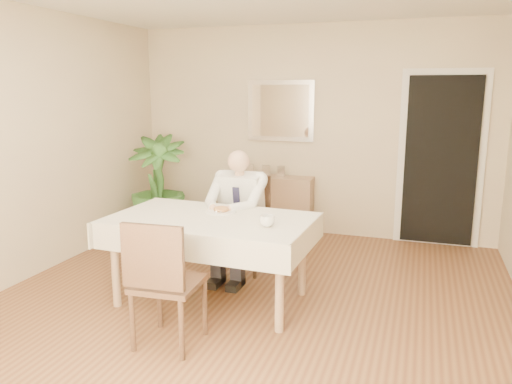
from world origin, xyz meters
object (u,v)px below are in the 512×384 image
(dining_table, at_px, (211,227))
(seated_man, at_px, (235,209))
(coffee_mug, at_px, (267,221))
(sideboard, at_px, (276,205))
(potted_palm, at_px, (158,185))
(chair_far, at_px, (246,217))
(chair_near, at_px, (162,277))

(dining_table, xyz_separation_m, seated_man, (0.00, 0.59, 0.02))
(coffee_mug, height_order, sideboard, coffee_mug)
(dining_table, height_order, sideboard, dining_table)
(seated_man, xyz_separation_m, potted_palm, (-1.47, 1.11, -0.06))
(chair_far, height_order, sideboard, chair_far)
(seated_man, height_order, sideboard, seated_man)
(chair_near, bearing_deg, chair_far, 87.08)
(chair_far, xyz_separation_m, chair_near, (0.01, -1.76, 0.00))
(potted_palm, bearing_deg, seated_man, -36.91)
(coffee_mug, bearing_deg, chair_far, 118.27)
(chair_far, height_order, seated_man, seated_man)
(chair_near, xyz_separation_m, sideboard, (-0.06, 3.07, -0.17))
(seated_man, relative_size, potted_palm, 0.99)
(sideboard, bearing_deg, dining_table, -90.78)
(chair_far, bearing_deg, seated_man, -97.40)
(dining_table, xyz_separation_m, coffee_mug, (0.54, -0.13, 0.13))
(potted_palm, bearing_deg, chair_far, -28.90)
(seated_man, bearing_deg, coffee_mug, -52.87)
(chair_far, xyz_separation_m, sideboard, (-0.05, 1.31, -0.17))
(chair_near, distance_m, sideboard, 3.07)
(chair_near, bearing_deg, dining_table, 87.44)
(dining_table, bearing_deg, potted_palm, 133.39)
(chair_far, relative_size, chair_near, 1.00)
(sideboard, relative_size, potted_palm, 0.73)
(coffee_mug, relative_size, potted_palm, 0.09)
(chair_far, distance_m, seated_man, 0.33)
(coffee_mug, height_order, potted_palm, potted_palm)
(coffee_mug, bearing_deg, chair_near, -125.52)
(dining_table, relative_size, chair_far, 1.85)
(dining_table, relative_size, seated_man, 1.41)
(sideboard, distance_m, potted_palm, 1.53)
(coffee_mug, bearing_deg, sideboard, 104.38)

